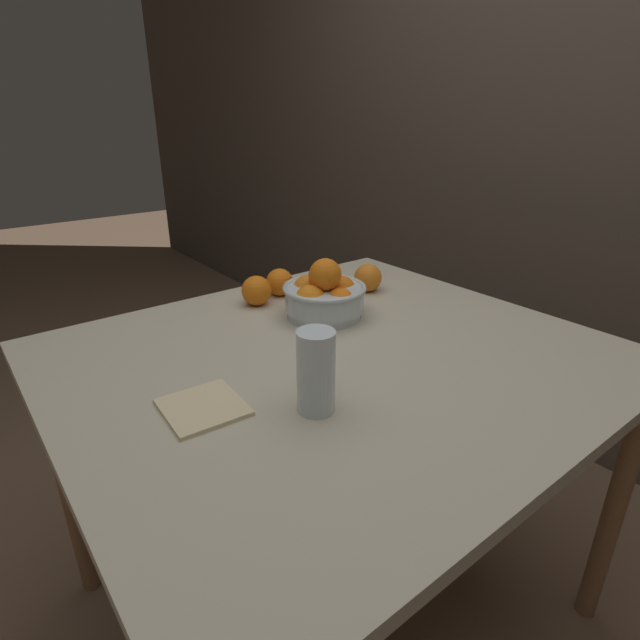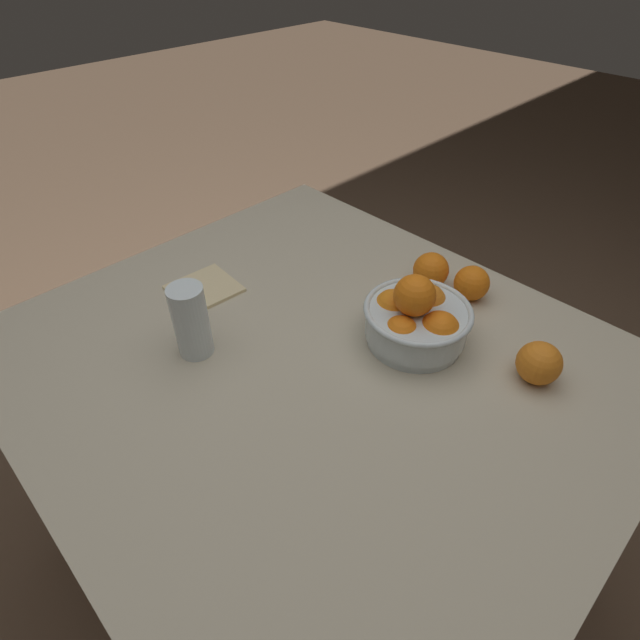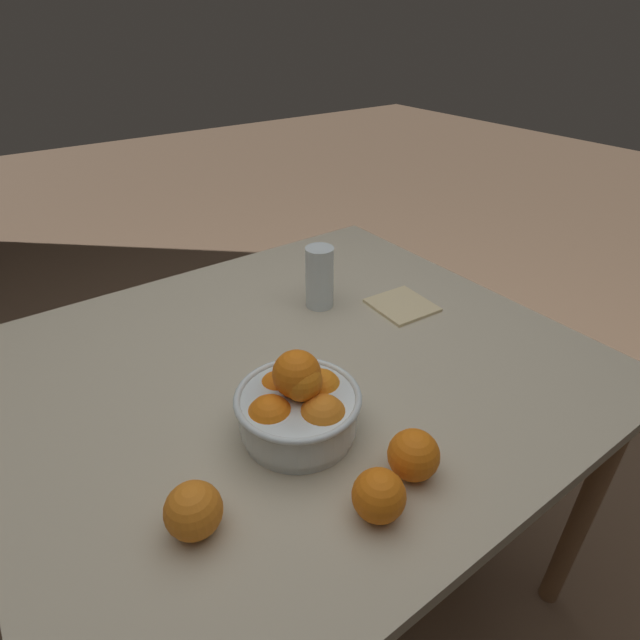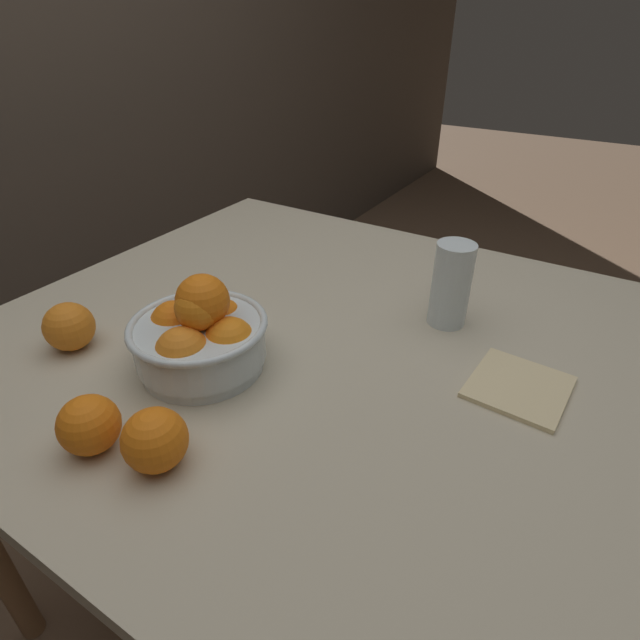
{
  "view_description": "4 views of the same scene",
  "coord_description": "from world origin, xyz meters",
  "px_view_note": "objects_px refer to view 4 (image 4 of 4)",
  "views": [
    {
      "loc": [
        0.77,
        -0.64,
        1.28
      ],
      "look_at": [
        -0.01,
        -0.04,
        0.86
      ],
      "focal_mm": 28.0,
      "sensor_mm": 36.0,
      "label": 1
    },
    {
      "loc": [
        0.49,
        0.52,
        1.48
      ],
      "look_at": [
        -0.02,
        -0.0,
        0.85
      ],
      "focal_mm": 28.0,
      "sensor_mm": 36.0,
      "label": 2
    },
    {
      "loc": [
        -0.72,
        0.46,
        1.41
      ],
      "look_at": [
        -0.01,
        -0.06,
        0.86
      ],
      "focal_mm": 28.0,
      "sensor_mm": 36.0,
      "label": 3
    },
    {
      "loc": [
        -0.63,
        -0.39,
        1.27
      ],
      "look_at": [
        -0.04,
        -0.02,
        0.83
      ],
      "focal_mm": 28.0,
      "sensor_mm": 36.0,
      "label": 4
    }
  ],
  "objects_px": {
    "fruit_bowl": "(201,336)",
    "orange_loose_front": "(155,440)",
    "orange_loose_aside": "(89,425)",
    "orange_loose_near_bowl": "(69,327)",
    "juice_glass": "(451,288)"
  },
  "relations": [
    {
      "from": "fruit_bowl",
      "to": "orange_loose_aside",
      "type": "bearing_deg",
      "value": 179.87
    },
    {
      "from": "fruit_bowl",
      "to": "orange_loose_front",
      "type": "bearing_deg",
      "value": -152.99
    },
    {
      "from": "fruit_bowl",
      "to": "orange_loose_near_bowl",
      "type": "distance_m",
      "value": 0.24
    },
    {
      "from": "juice_glass",
      "to": "orange_loose_near_bowl",
      "type": "height_order",
      "value": "juice_glass"
    },
    {
      "from": "fruit_bowl",
      "to": "orange_loose_front",
      "type": "distance_m",
      "value": 0.21
    },
    {
      "from": "orange_loose_front",
      "to": "juice_glass",
      "type": "bearing_deg",
      "value": -20.32
    },
    {
      "from": "juice_glass",
      "to": "orange_loose_aside",
      "type": "relative_size",
      "value": 1.95
    },
    {
      "from": "orange_loose_near_bowl",
      "to": "orange_loose_aside",
      "type": "relative_size",
      "value": 1.04
    },
    {
      "from": "orange_loose_aside",
      "to": "orange_loose_front",
      "type": "bearing_deg",
      "value": -75.14
    },
    {
      "from": "orange_loose_near_bowl",
      "to": "juice_glass",
      "type": "bearing_deg",
      "value": -51.14
    },
    {
      "from": "juice_glass",
      "to": "fruit_bowl",
      "type": "bearing_deg",
      "value": 139.68
    },
    {
      "from": "fruit_bowl",
      "to": "orange_loose_front",
      "type": "xyz_separation_m",
      "value": [
        -0.18,
        -0.09,
        -0.02
      ]
    },
    {
      "from": "juice_glass",
      "to": "orange_loose_front",
      "type": "bearing_deg",
      "value": 159.68
    },
    {
      "from": "orange_loose_front",
      "to": "orange_loose_aside",
      "type": "distance_m",
      "value": 0.1
    },
    {
      "from": "orange_loose_near_bowl",
      "to": "orange_loose_front",
      "type": "height_order",
      "value": "same"
    }
  ]
}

